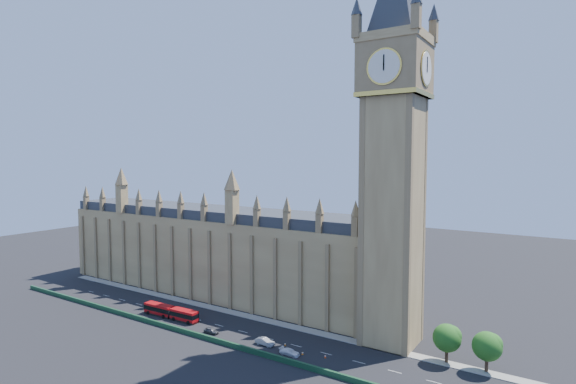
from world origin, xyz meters
The scene contains 15 objects.
ground centered at (0.00, 0.00, 0.00)m, with size 400.00×400.00×0.00m, color black.
palace_westminster centered at (-25.00, 22.00, 13.86)m, with size 120.00×20.00×28.00m.
elizabeth_tower centered at (38.00, 13.99, 54.56)m, with size 20.59×20.59×105.00m.
bridge_parapet centered at (0.00, -9.00, 0.60)m, with size 160.00×0.60×1.20m, color #1E4C2D.
kerb_north centered at (0.00, 9.50, 0.08)m, with size 160.00×3.00×0.16m, color gray.
tree_east_near centered at (52.22, 10.08, 5.64)m, with size 6.00×6.00×8.50m.
tree_east_far centered at (60.22, 10.08, 5.64)m, with size 6.00×6.00×8.50m.
red_bus centered at (-19.00, -3.00, 1.65)m, with size 18.47×3.49×3.13m.
car_grey centered at (-2.00, -5.20, 0.69)m, with size 1.64×4.08×1.39m, color #3C3E44.
car_silver centered at (13.56, -3.68, 0.81)m, with size 1.72×4.93×1.62m, color #93969A.
car_white centered at (21.40, -5.13, 0.70)m, with size 1.97×4.84×1.41m, color white.
cone_a centered at (28.84, -2.10, 0.35)m, with size 0.57×0.57×0.70m.
cone_b centered at (17.83, -1.43, 0.33)m, with size 0.43×0.43×0.68m.
cone_c centered at (18.43, -3.20, 0.34)m, with size 0.56×0.56×0.70m.
cone_d centered at (23.77, -3.42, 0.37)m, with size 0.60×0.60×0.74m.
Camera 1 is at (73.84, -87.63, 44.04)m, focal length 28.00 mm.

